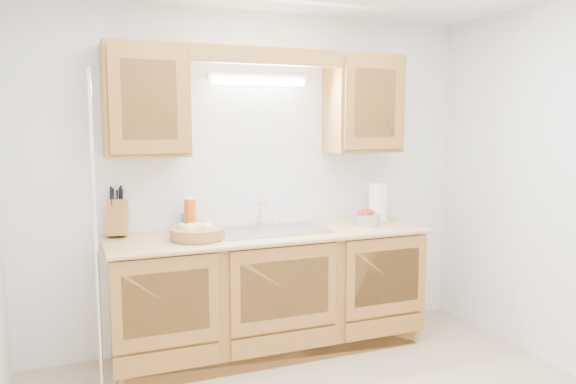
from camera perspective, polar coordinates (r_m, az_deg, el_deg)
name	(u,v)px	position (r m, az deg, el deg)	size (l,w,h in m)	color
room	(348,206)	(2.92, 6.13, -1.47)	(3.52, 3.50, 2.50)	#C8AD90
base_cabinets	(269,293)	(4.18, -1.89, -10.21)	(2.20, 0.60, 0.86)	#A2702F
countertop	(270,234)	(4.05, -1.85, -4.33)	(2.30, 0.63, 0.04)	tan
upper_cabinet_left	(145,101)	(3.92, -14.29, 8.96)	(0.55, 0.33, 0.75)	#A2702F
upper_cabinet_right	(363,104)	(4.46, 7.62, 8.87)	(0.55, 0.33, 0.75)	#A2702F
valance	(269,56)	(4.00, -1.94, 13.65)	(2.20, 0.05, 0.12)	#A2702F
fluorescent_fixture	(259,79)	(4.20, -3.01, 11.38)	(0.76, 0.08, 0.08)	white
sink	(269,241)	(4.08, -1.94, -4.99)	(0.84, 0.46, 0.36)	#9E9EA3
wire_shelf_pole	(96,237)	(3.55, -18.95, -4.37)	(0.03, 0.03, 2.00)	silver
outlet_plate	(365,187)	(4.68, 7.81, 0.50)	(0.08, 0.01, 0.12)	white
fruit_basket	(198,231)	(3.84, -9.18, -3.98)	(0.42, 0.42, 0.12)	#9C713F
knife_block	(118,218)	(4.04, -16.93, -2.52)	(0.17, 0.23, 0.36)	#A2702F
orange_canister	(190,215)	(4.04, -9.91, -2.33)	(0.09, 0.09, 0.25)	#DA520C
soap_bottle	(188,219)	(4.11, -10.09, -2.67)	(0.08, 0.09, 0.18)	#2778C6
sponge	(188,229)	(4.14, -10.11, -3.77)	(0.12, 0.08, 0.02)	#CC333F
paper_towel	(378,203)	(4.49, 9.12, -1.06)	(0.18, 0.18, 0.36)	silver
apple_bowl	(365,218)	(4.34, 7.83, -2.64)	(0.28, 0.28, 0.12)	silver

